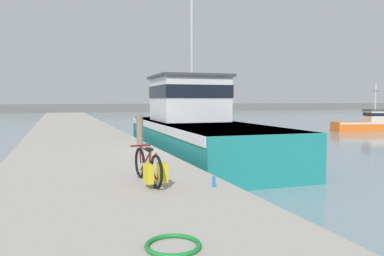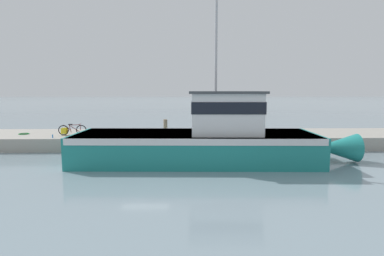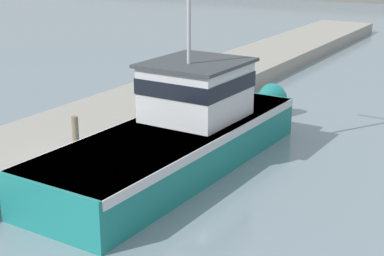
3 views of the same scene
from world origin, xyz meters
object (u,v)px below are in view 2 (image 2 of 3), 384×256
at_px(mooring_post, 165,128).
at_px(water_bottle_on_curb, 53,136).
at_px(bicycle_touring, 70,130).
at_px(fishing_boat_main, 208,137).

height_order(mooring_post, water_bottle_on_curb, mooring_post).
bearing_deg(bicycle_touring, water_bottle_on_curb, -33.66).
relative_size(fishing_boat_main, mooring_post, 12.98).
distance_m(bicycle_touring, mooring_post, 6.35).
bearing_deg(fishing_boat_main, water_bottle_on_curb, -106.21).
bearing_deg(fishing_boat_main, mooring_post, -139.81).
relative_size(bicycle_touring, mooring_post, 1.58).
relative_size(fishing_boat_main, water_bottle_on_curb, 69.43).
height_order(bicycle_touring, water_bottle_on_curb, bicycle_touring).
xyz_separation_m(fishing_boat_main, bicycle_touring, (-4.10, -8.64, -0.14)).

